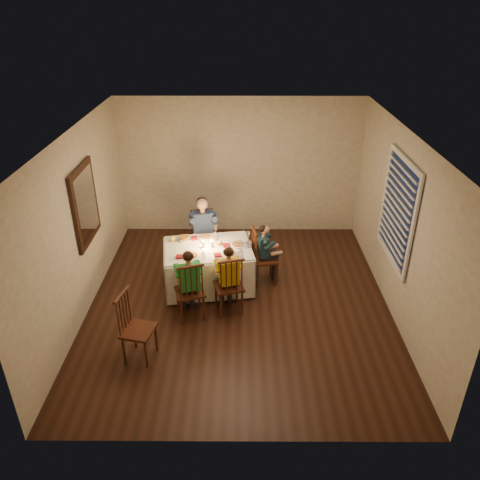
{
  "coord_description": "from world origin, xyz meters",
  "views": [
    {
      "loc": [
        0.04,
        -5.86,
        4.21
      ],
      "look_at": [
        0.01,
        0.15,
        1.01
      ],
      "focal_mm": 35.0,
      "sensor_mm": 36.0,
      "label": 1
    }
  ],
  "objects_px": {
    "chair_near_left": "(191,316)",
    "chair_adult": "(205,263)",
    "child_yellow": "(229,310)",
    "child_teal": "(264,281)",
    "chair_near_right": "(229,310)",
    "adult": "(205,263)",
    "serving_bowl": "(184,239)",
    "chair_extra": "(142,356)",
    "chair_end": "(264,281)",
    "dining_table": "(208,259)",
    "child_green": "(191,316)"
  },
  "relations": [
    {
      "from": "child_yellow",
      "to": "serving_bowl",
      "type": "height_order",
      "value": "serving_bowl"
    },
    {
      "from": "adult",
      "to": "child_green",
      "type": "xyz_separation_m",
      "value": [
        -0.09,
        -1.51,
        0.0
      ]
    },
    {
      "from": "serving_bowl",
      "to": "chair_near_left",
      "type": "bearing_deg",
      "value": -80.2
    },
    {
      "from": "chair_adult",
      "to": "child_yellow",
      "type": "relative_size",
      "value": 0.89
    },
    {
      "from": "chair_near_left",
      "to": "serving_bowl",
      "type": "height_order",
      "value": "serving_bowl"
    },
    {
      "from": "chair_near_left",
      "to": "child_yellow",
      "type": "bearing_deg",
      "value": 177.72
    },
    {
      "from": "chair_end",
      "to": "child_green",
      "type": "xyz_separation_m",
      "value": [
        -1.1,
        -0.94,
        0.0
      ]
    },
    {
      "from": "chair_near_right",
      "to": "child_yellow",
      "type": "xyz_separation_m",
      "value": [
        0.0,
        0.0,
        0.0
      ]
    },
    {
      "from": "adult",
      "to": "chair_near_left",
      "type": "bearing_deg",
      "value": -104.5
    },
    {
      "from": "chair_near_right",
      "to": "serving_bowl",
      "type": "height_order",
      "value": "serving_bowl"
    },
    {
      "from": "chair_near_left",
      "to": "child_teal",
      "type": "relative_size",
      "value": 0.95
    },
    {
      "from": "chair_near_left",
      "to": "chair_near_right",
      "type": "distance_m",
      "value": 0.57
    },
    {
      "from": "chair_adult",
      "to": "chair_near_left",
      "type": "xyz_separation_m",
      "value": [
        -0.09,
        -1.51,
        0.0
      ]
    },
    {
      "from": "adult",
      "to": "child_yellow",
      "type": "distance_m",
      "value": 1.44
    },
    {
      "from": "dining_table",
      "to": "child_green",
      "type": "distance_m",
      "value": 0.97
    },
    {
      "from": "child_green",
      "to": "chair_extra",
      "type": "bearing_deg",
      "value": 39.47
    },
    {
      "from": "dining_table",
      "to": "chair_adult",
      "type": "xyz_separation_m",
      "value": [
        -0.12,
        0.71,
        -0.5
      ]
    },
    {
      "from": "chair_near_left",
      "to": "chair_near_right",
      "type": "bearing_deg",
      "value": 177.72
    },
    {
      "from": "chair_end",
      "to": "adult",
      "type": "relative_size",
      "value": 0.79
    },
    {
      "from": "chair_near_left",
      "to": "child_teal",
      "type": "distance_m",
      "value": 1.45
    },
    {
      "from": "chair_near_right",
      "to": "child_green",
      "type": "relative_size",
      "value": 0.88
    },
    {
      "from": "child_yellow",
      "to": "child_teal",
      "type": "bearing_deg",
      "value": -140.44
    },
    {
      "from": "chair_extra",
      "to": "child_yellow",
      "type": "distance_m",
      "value": 1.51
    },
    {
      "from": "chair_end",
      "to": "chair_extra",
      "type": "xyz_separation_m",
      "value": [
        -1.67,
        -1.8,
        0.0
      ]
    },
    {
      "from": "chair_extra",
      "to": "child_green",
      "type": "distance_m",
      "value": 1.03
    },
    {
      "from": "chair_adult",
      "to": "child_yellow",
      "type": "bearing_deg",
      "value": -82.48
    },
    {
      "from": "chair_near_left",
      "to": "chair_end",
      "type": "xyz_separation_m",
      "value": [
        1.1,
        0.94,
        0.0
      ]
    },
    {
      "from": "chair_end",
      "to": "serving_bowl",
      "type": "relative_size",
      "value": 4.52
    },
    {
      "from": "chair_near_left",
      "to": "dining_table",
      "type": "bearing_deg",
      "value": -121.9
    },
    {
      "from": "chair_end",
      "to": "child_teal",
      "type": "distance_m",
      "value": 0.0
    },
    {
      "from": "child_green",
      "to": "serving_bowl",
      "type": "distance_m",
      "value": 1.28
    },
    {
      "from": "child_green",
      "to": "child_teal",
      "type": "height_order",
      "value": "child_green"
    },
    {
      "from": "chair_near_left",
      "to": "child_green",
      "type": "relative_size",
      "value": 0.88
    },
    {
      "from": "chair_extra",
      "to": "chair_end",
      "type": "bearing_deg",
      "value": -29.35
    },
    {
      "from": "chair_end",
      "to": "child_teal",
      "type": "height_order",
      "value": "child_teal"
    },
    {
      "from": "serving_bowl",
      "to": "child_green",
      "type": "bearing_deg",
      "value": -80.2
    },
    {
      "from": "chair_end",
      "to": "chair_adult",
      "type": "bearing_deg",
      "value": 49.77
    },
    {
      "from": "chair_end",
      "to": "child_teal",
      "type": "xyz_separation_m",
      "value": [
        -0.0,
        0.0,
        0.0
      ]
    },
    {
      "from": "child_green",
      "to": "serving_bowl",
      "type": "xyz_separation_m",
      "value": [
        -0.18,
        1.03,
        0.73
      ]
    },
    {
      "from": "chair_adult",
      "to": "child_teal",
      "type": "xyz_separation_m",
      "value": [
        1.02,
        -0.58,
        0.0
      ]
    },
    {
      "from": "chair_near_right",
      "to": "child_teal",
      "type": "height_order",
      "value": "child_teal"
    },
    {
      "from": "chair_extra",
      "to": "child_yellow",
      "type": "bearing_deg",
      "value": -34.42
    },
    {
      "from": "chair_adult",
      "to": "chair_near_right",
      "type": "bearing_deg",
      "value": -82.48
    },
    {
      "from": "chair_extra",
      "to": "child_green",
      "type": "height_order",
      "value": "child_green"
    },
    {
      "from": "adult",
      "to": "serving_bowl",
      "type": "relative_size",
      "value": 5.75
    },
    {
      "from": "chair_near_right",
      "to": "child_green",
      "type": "bearing_deg",
      "value": -0.56
    },
    {
      "from": "chair_end",
      "to": "chair_extra",
      "type": "relative_size",
      "value": 1.0
    },
    {
      "from": "chair_adult",
      "to": "child_teal",
      "type": "bearing_deg",
      "value": -40.73
    },
    {
      "from": "chair_near_left",
      "to": "adult",
      "type": "distance_m",
      "value": 1.52
    },
    {
      "from": "chair_near_left",
      "to": "chair_adult",
      "type": "bearing_deg",
      "value": -110.57
    }
  ]
}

